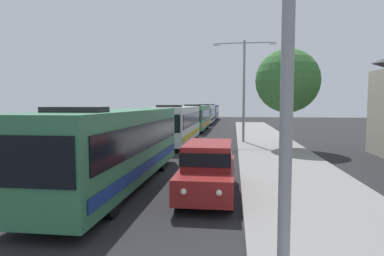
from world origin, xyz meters
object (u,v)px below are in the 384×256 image
at_px(bus_middle, 196,117).
at_px(bus_fourth_in_line, 206,114).
at_px(bus_second_in_line, 177,123).
at_px(bus_lead, 118,144).
at_px(bus_rear, 211,112).
at_px(white_suv, 208,167).
at_px(roadside_tree, 287,81).
at_px(streetlamp_mid, 244,81).

distance_m(bus_middle, bus_fourth_in_line, 13.57).
bearing_deg(bus_fourth_in_line, bus_second_in_line, -90.00).
relative_size(bus_lead, bus_fourth_in_line, 1.04).
height_order(bus_fourth_in_line, bus_rear, same).
bearing_deg(bus_lead, bus_middle, 90.00).
relative_size(bus_fourth_in_line, white_suv, 2.20).
distance_m(bus_lead, white_suv, 3.85).
bearing_deg(bus_middle, bus_rear, 90.00).
distance_m(bus_fourth_in_line, roadside_tree, 30.41).
height_order(bus_middle, roadside_tree, roadside_tree).
height_order(white_suv, roadside_tree, roadside_tree).
xyz_separation_m(bus_second_in_line, bus_middle, (0.00, 13.29, 0.00)).
xyz_separation_m(bus_lead, bus_middle, (-0.00, 27.10, -0.00)).
xyz_separation_m(bus_rear, roadside_tree, (8.36, -42.13, 3.23)).
height_order(bus_lead, bus_rear, same).
distance_m(bus_rear, roadside_tree, 43.07).
bearing_deg(roadside_tree, bus_fourth_in_line, 106.05).
xyz_separation_m(bus_second_in_line, streetlamp_mid, (5.40, 0.99, 3.47)).
bearing_deg(bus_middle, bus_lead, -90.00).
bearing_deg(bus_rear, bus_second_in_line, -90.00).
height_order(bus_second_in_line, roadside_tree, roadside_tree).
bearing_deg(white_suv, bus_fourth_in_line, 95.09).
relative_size(bus_lead, white_suv, 2.28).
relative_size(bus_second_in_line, white_suv, 2.15).
relative_size(bus_middle, bus_fourth_in_line, 1.01).
bearing_deg(bus_rear, streetlamp_mid, -82.11).
bearing_deg(bus_fourth_in_line, bus_rear, 90.00).
height_order(bus_rear, roadside_tree, roadside_tree).
height_order(bus_second_in_line, bus_rear, same).
bearing_deg(roadside_tree, white_suv, -110.50).
bearing_deg(roadside_tree, bus_middle, 118.36).
xyz_separation_m(bus_second_in_line, bus_fourth_in_line, (0.00, 26.86, 0.00)).
distance_m(bus_second_in_line, bus_fourth_in_line, 26.86).
bearing_deg(bus_rear, bus_middle, -90.00).
height_order(bus_rear, white_suv, bus_rear).
height_order(bus_rear, streetlamp_mid, streetlamp_mid).
relative_size(bus_lead, bus_rear, 0.97).
relative_size(bus_lead, roadside_tree, 1.64).
relative_size(bus_lead, streetlamp_mid, 1.39).
xyz_separation_m(bus_fourth_in_line, streetlamp_mid, (5.40, -25.87, 3.47)).
xyz_separation_m(bus_lead, bus_rear, (0.00, 53.74, 0.00)).
bearing_deg(bus_second_in_line, bus_rear, 90.00).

